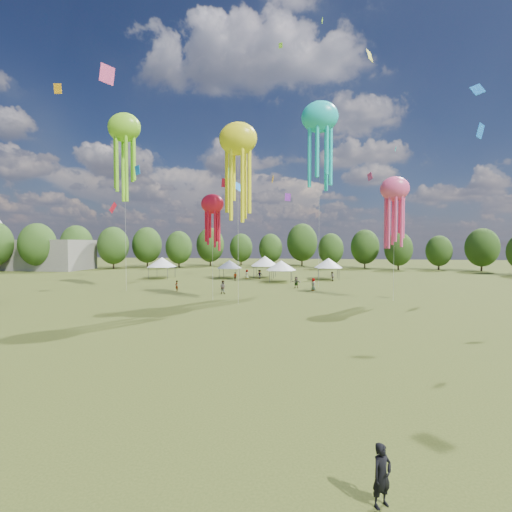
# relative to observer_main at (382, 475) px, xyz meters

# --- Properties ---
(ground) EXTENTS (300.00, 300.00, 0.00)m
(ground) POSITION_rel_observer_main_xyz_m (-8.76, 2.30, -0.83)
(ground) COLOR #384416
(ground) RESTS_ON ground
(observer_main) EXTENTS (0.73, 0.68, 1.67)m
(observer_main) POSITION_rel_observer_main_xyz_m (0.00, 0.00, 0.00)
(observer_main) COLOR black
(observer_main) RESTS_ON ground
(spectator_near) EXTENTS (1.04, 0.88, 1.86)m
(spectator_near) POSITION_rel_observer_main_xyz_m (-13.65, 37.22, 0.10)
(spectator_near) COLOR gray
(spectator_near) RESTS_ON ground
(spectators_far) EXTENTS (24.05, 20.80, 1.85)m
(spectators_far) POSITION_rel_observer_main_xyz_m (-7.24, 51.37, 0.05)
(spectators_far) COLOR gray
(spectators_far) RESTS_ON ground
(festival_tents) EXTENTS (38.80, 12.86, 4.45)m
(festival_tents) POSITION_rel_observer_main_xyz_m (-13.02, 58.39, 2.33)
(festival_tents) COLOR #47474C
(festival_tents) RESTS_ON ground
(show_kites) EXTENTS (40.99, 20.27, 29.22)m
(show_kites) POSITION_rel_observer_main_xyz_m (-9.20, 39.31, 19.29)
(show_kites) COLOR #FFF41A
(show_kites) RESTS_ON ground
(small_kites) EXTENTS (72.02, 61.33, 36.76)m
(small_kites) POSITION_rel_observer_main_xyz_m (-9.65, 42.95, 28.75)
(small_kites) COLOR #FFF41A
(small_kites) RESTS_ON ground
(treeline) EXTENTS (201.57, 95.24, 13.43)m
(treeline) POSITION_rel_observer_main_xyz_m (-12.63, 64.82, 5.71)
(treeline) COLOR #38281C
(treeline) RESTS_ON ground
(hangar) EXTENTS (40.00, 12.00, 8.00)m
(hangar) POSITION_rel_observer_main_xyz_m (-80.76, 74.30, 3.17)
(hangar) COLOR gray
(hangar) RESTS_ON ground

